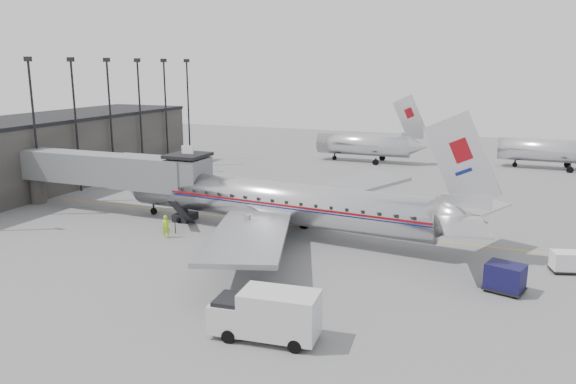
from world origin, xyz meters
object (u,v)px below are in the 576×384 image
at_px(baggage_cart_navy, 505,277).
at_px(baggage_cart_white, 565,261).
at_px(service_van, 266,314).
at_px(ramp_worker, 166,227).
at_px(airliner, 279,202).

relative_size(baggage_cart_navy, baggage_cart_white, 1.25).
height_order(service_van, ramp_worker, service_van).
height_order(airliner, service_van, airliner).
distance_m(baggage_cart_navy, ramp_worker, 27.13).
bearing_deg(airliner, baggage_cart_navy, -13.48).
bearing_deg(ramp_worker, airliner, -9.80).
bearing_deg(baggage_cart_navy, airliner, 177.46).
bearing_deg(ramp_worker, baggage_cart_white, -31.53).
xyz_separation_m(airliner, baggage_cart_navy, (18.55, -6.32, -1.85)).
distance_m(baggage_cart_white, ramp_worker, 31.21).
height_order(baggage_cart_navy, ramp_worker, ramp_worker).
distance_m(airliner, ramp_worker, 9.90).
bearing_deg(baggage_cart_white, ramp_worker, 170.27).
bearing_deg(airliner, service_van, -63.98).
distance_m(service_van, ramp_worker, 20.31).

